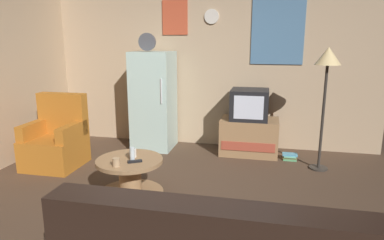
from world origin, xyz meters
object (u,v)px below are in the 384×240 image
object	(u,v)px
crt_tv	(250,104)
mug_ceramic_white	(133,153)
mug_ceramic_tan	(116,162)
fridge	(154,100)
coffee_table	(130,177)
wine_glass	(132,154)
remote_control	(135,161)
book_stack	(290,157)
tv_stand	(249,136)
standing_lamp	(327,66)
armchair	(56,141)

from	to	relation	value
crt_tv	mug_ceramic_white	xyz separation A→B (m)	(-1.17, -1.64, -0.29)
crt_tv	mug_ceramic_tan	world-z (taller)	crt_tv
fridge	coffee_table	bearing A→B (deg)	-80.42
mug_ceramic_white	mug_ceramic_tan	bearing A→B (deg)	-100.31
crt_tv	coffee_table	distance (m)	2.15
wine_glass	remote_control	distance (m)	0.09
remote_control	book_stack	size ratio (longest dim) A/B	0.72
tv_stand	standing_lamp	distance (m)	1.51
coffee_table	book_stack	distance (m)	2.38
fridge	tv_stand	world-z (taller)	fridge
armchair	book_stack	bearing A→B (deg)	15.95
armchair	book_stack	size ratio (longest dim) A/B	4.63
wine_glass	mug_ceramic_tan	distance (m)	0.22
standing_lamp	wine_glass	xyz separation A→B (m)	(-2.08, -1.32, -0.86)
coffee_table	book_stack	size ratio (longest dim) A/B	3.47
mug_ceramic_tan	book_stack	bearing A→B (deg)	44.65
armchair	crt_tv	bearing A→B (deg)	22.35
fridge	tv_stand	distance (m)	1.56
fridge	crt_tv	distance (m)	1.47
coffee_table	mug_ceramic_white	xyz separation A→B (m)	(0.01, 0.07, 0.26)
fridge	standing_lamp	size ratio (longest dim) A/B	1.11
coffee_table	mug_ceramic_tan	distance (m)	0.35
mug_ceramic_white	mug_ceramic_tan	distance (m)	0.31
mug_ceramic_tan	remote_control	bearing A→B (deg)	47.55
mug_ceramic_white	book_stack	distance (m)	2.36
tv_stand	mug_ceramic_white	distance (m)	2.03
tv_stand	remote_control	bearing A→B (deg)	-121.38
crt_tv	wine_glass	bearing A→B (deg)	-122.71
fridge	remote_control	xyz separation A→B (m)	(0.39, -1.80, -0.32)
tv_stand	book_stack	size ratio (longest dim) A/B	4.05
fridge	armchair	bearing A→B (deg)	-135.09
standing_lamp	book_stack	distance (m)	1.39
standing_lamp	coffee_table	distance (m)	2.74
standing_lamp	mug_ceramic_tan	size ratio (longest dim) A/B	17.67
wine_glass	armchair	size ratio (longest dim) A/B	0.16
crt_tv	standing_lamp	world-z (taller)	standing_lamp
mug_ceramic_tan	coffee_table	bearing A→B (deg)	79.25
coffee_table	armchair	xyz separation A→B (m)	(-1.33, 0.68, 0.13)
book_stack	fridge	bearing A→B (deg)	175.90
fridge	book_stack	world-z (taller)	fridge
remote_control	tv_stand	bearing A→B (deg)	27.96
mug_ceramic_tan	mug_ceramic_white	bearing A→B (deg)	79.69
book_stack	armchair	bearing A→B (deg)	-164.05
fridge	armchair	world-z (taller)	fridge
mug_ceramic_tan	armchair	world-z (taller)	armchair
standing_lamp	remote_control	size ratio (longest dim) A/B	10.60
mug_ceramic_white	tv_stand	bearing A→B (deg)	54.29
coffee_table	mug_ceramic_tan	bearing A→B (deg)	-100.75
fridge	mug_ceramic_white	size ratio (longest dim) A/B	19.67
standing_lamp	armchair	bearing A→B (deg)	-170.19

